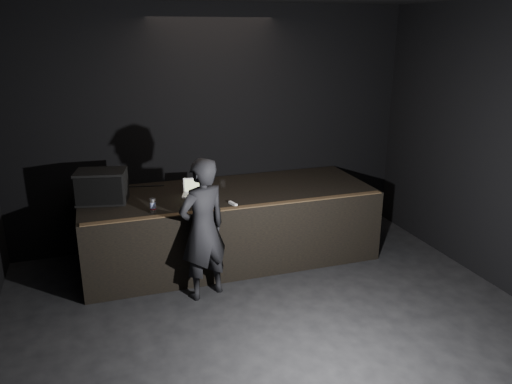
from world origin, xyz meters
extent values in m
plane|color=black|center=(0.00, 0.00, 0.00)|extent=(7.00, 7.00, 0.00)
cube|color=black|center=(0.00, 3.50, 1.75)|extent=(6.00, 0.10, 3.50)
cube|color=black|center=(0.00, 2.73, 0.50)|extent=(4.00, 1.50, 1.00)
cube|color=brown|center=(0.00, 2.02, 1.01)|extent=(3.92, 0.10, 0.01)
cube|color=black|center=(-1.67, 2.81, 1.21)|extent=(0.70, 0.55, 0.42)
cube|color=black|center=(-1.72, 2.59, 1.21)|extent=(0.58, 0.14, 0.36)
cylinder|color=black|center=(-1.23, 3.33, 1.01)|extent=(0.83, 0.17, 0.02)
cube|color=silver|center=(-0.50, 2.67, 1.01)|extent=(0.34, 0.28, 0.01)
cube|color=silver|center=(-0.50, 2.67, 1.02)|extent=(0.27, 0.19, 0.00)
cube|color=silver|center=(-0.46, 2.80, 1.11)|extent=(0.30, 0.15, 0.19)
cube|color=#DCE844|center=(-0.47, 2.79, 1.11)|extent=(0.26, 0.12, 0.15)
cylinder|color=silver|center=(-1.10, 2.19, 1.09)|extent=(0.07, 0.07, 0.18)
cylinder|color=navy|center=(-1.10, 2.19, 1.09)|extent=(0.07, 0.07, 0.08)
cylinder|color=#A30F22|center=(-1.10, 2.19, 1.05)|extent=(0.08, 0.08, 0.01)
cylinder|color=white|center=(-0.02, 2.94, 1.05)|extent=(0.08, 0.08, 0.10)
cube|color=white|center=(-0.10, 2.15, 1.02)|extent=(0.08, 0.17, 0.03)
imported|color=black|center=(-0.58, 1.78, 0.87)|extent=(0.75, 0.62, 1.74)
camera|label=1|loc=(-1.72, -3.63, 3.12)|focal=35.00mm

